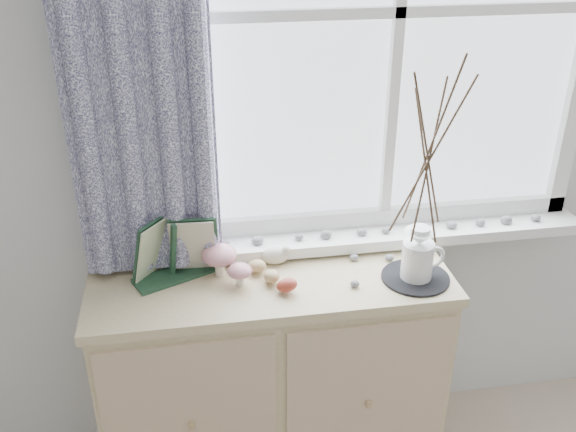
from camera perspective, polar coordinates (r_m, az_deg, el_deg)
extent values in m
cube|color=silver|center=(2.17, 1.35, 8.44)|extent=(4.00, 0.04, 2.60)
cube|color=silver|center=(2.16, 9.72, 17.54)|extent=(1.30, 0.01, 1.40)
cube|color=white|center=(2.34, 8.82, -1.65)|extent=(1.45, 0.16, 0.04)
cube|color=#0A0933|center=(1.92, -13.87, 16.74)|extent=(0.44, 0.06, 1.61)
cube|color=beige|center=(2.40, -1.42, -14.38)|extent=(1.17, 0.43, 0.81)
cube|color=beige|center=(2.14, -1.55, -5.86)|extent=(1.20, 0.45, 0.03)
cube|color=#D6B294|center=(2.29, 7.01, -17.12)|extent=(0.55, 0.01, 0.75)
cylinder|color=white|center=(2.13, -6.10, -4.37)|extent=(0.03, 0.03, 0.07)
ellipsoid|color=#9D051C|center=(2.11, -6.15, -3.45)|extent=(0.12, 0.12, 0.06)
cylinder|color=white|center=(2.08, -4.30, -5.51)|extent=(0.03, 0.03, 0.05)
ellipsoid|color=#9D051C|center=(2.07, -4.32, -4.88)|extent=(0.08, 0.08, 0.04)
ellipsoid|color=tan|center=(2.09, -1.45, -5.36)|extent=(0.05, 0.04, 0.07)
ellipsoid|color=tan|center=(2.14, -2.78, -4.45)|extent=(0.05, 0.04, 0.07)
ellipsoid|color=maroon|center=(2.04, -0.09, -6.16)|extent=(0.05, 0.04, 0.07)
cylinder|color=black|center=(2.16, 11.25, -5.38)|extent=(0.22, 0.22, 0.01)
cylinder|color=white|center=(2.13, 11.41, -3.87)|extent=(0.12, 0.12, 0.13)
cone|color=white|center=(2.09, 11.62, -1.91)|extent=(0.10, 0.10, 0.05)
cylinder|color=white|center=(2.08, 11.68, -1.36)|extent=(0.06, 0.06, 0.03)
torus|color=white|center=(2.14, 12.87, -3.57)|extent=(0.08, 0.02, 0.08)
ellipsoid|color=gray|center=(2.09, 5.95, -6.03)|extent=(0.03, 0.03, 0.02)
ellipsoid|color=gray|center=(2.23, 5.91, -3.70)|extent=(0.03, 0.03, 0.02)
ellipsoid|color=gray|center=(2.17, 11.47, -5.13)|extent=(0.03, 0.03, 0.02)
ellipsoid|color=gray|center=(2.24, 2.67, -3.45)|extent=(0.03, 0.03, 0.02)
ellipsoid|color=gray|center=(2.24, 9.00, -3.67)|extent=(0.03, 0.03, 0.02)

